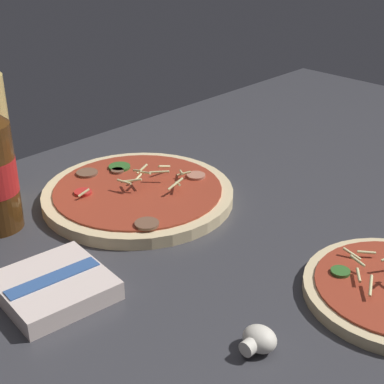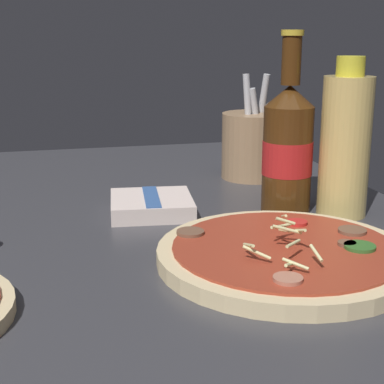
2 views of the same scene
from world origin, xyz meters
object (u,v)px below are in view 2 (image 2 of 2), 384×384
object	(u,v)px
utensil_crock	(253,145)
dish_towel	(152,205)
oil_bottle	(345,144)
pizza_far	(285,254)
beer_bottle	(288,147)

from	to	relation	value
utensil_crock	dish_towel	distance (cm)	28.46
oil_bottle	dish_towel	distance (cm)	29.23
utensil_crock	dish_towel	bearing A→B (deg)	-51.48
pizza_far	utensil_crock	distance (cm)	42.07
beer_bottle	dish_towel	size ratio (longest dim) A/B	1.97
utensil_crock	dish_towel	xyz separation A→B (cm)	(17.47, -21.94, -4.87)
beer_bottle	oil_bottle	size ratio (longest dim) A/B	1.15
utensil_crock	dish_towel	world-z (taller)	utensil_crock
beer_bottle	pizza_far	bearing A→B (deg)	-22.68
oil_bottle	utensil_crock	world-z (taller)	oil_bottle
pizza_far	dish_towel	distance (cm)	25.70
pizza_far	utensil_crock	world-z (taller)	utensil_crock
utensil_crock	dish_towel	size ratio (longest dim) A/B	1.42
pizza_far	oil_bottle	size ratio (longest dim) A/B	1.31
oil_bottle	utensil_crock	bearing A→B (deg)	-168.96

